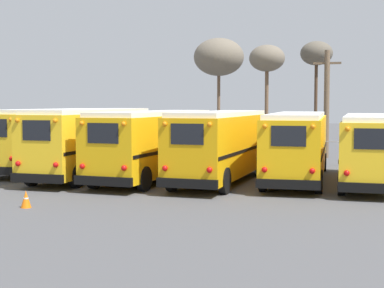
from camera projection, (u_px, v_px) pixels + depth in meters
ground_plane at (193, 178)px, 28.20m from camera, size 160.00×160.00×0.00m
school_bus_0 at (52, 137)px, 31.32m from camera, size 2.72×9.78×3.28m
school_bus_1 at (92, 140)px, 28.65m from camera, size 2.47×10.17×3.31m
school_bus_2 at (154, 142)px, 27.69m from camera, size 3.04×10.27×3.22m
school_bus_3 at (221, 144)px, 26.62m from camera, size 2.71×9.52×3.23m
school_bus_4 at (297, 144)px, 27.36m from camera, size 3.02×10.79×3.14m
school_bus_5 at (370, 147)px, 25.88m from camera, size 2.57×9.81×3.08m
utility_pole at (327, 103)px, 38.45m from camera, size 1.80×0.36×7.04m
bare_tree_0 at (267, 60)px, 41.62m from camera, size 2.53×2.53×7.72m
bare_tree_1 at (316, 55)px, 44.32m from camera, size 2.43×2.43×8.26m
bare_tree_2 at (219, 57)px, 46.52m from camera, size 3.98×3.98×8.74m
fence_line at (230, 146)px, 35.42m from camera, size 24.30×0.06×1.42m
traffic_cone at (26, 199)px, 20.22m from camera, size 0.36×0.36×0.60m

